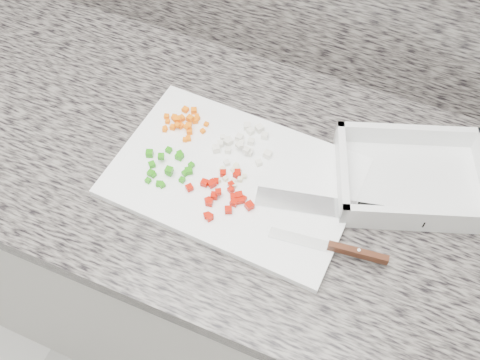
# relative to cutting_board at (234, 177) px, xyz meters

# --- Properties ---
(cabinet) EXTENTS (3.92, 0.62, 0.86)m
(cabinet) POSITION_rel_cutting_board_xyz_m (-0.09, 0.04, -0.48)
(cabinet) COLOR silver
(cabinet) RESTS_ON ground
(countertop) EXTENTS (3.96, 0.64, 0.04)m
(countertop) POSITION_rel_cutting_board_xyz_m (-0.09, 0.04, -0.03)
(countertop) COLOR #6A645D
(countertop) RESTS_ON cabinet
(cutting_board) EXTENTS (0.46, 0.32, 0.01)m
(cutting_board) POSITION_rel_cutting_board_xyz_m (0.00, 0.00, 0.00)
(cutting_board) COLOR white
(cutting_board) RESTS_ON countertop
(carrot_pile) EXTENTS (0.09, 0.09, 0.02)m
(carrot_pile) POSITION_rel_cutting_board_xyz_m (-0.14, 0.07, 0.01)
(carrot_pile) COLOR #FF6D05
(carrot_pile) RESTS_ON cutting_board
(onion_pile) EXTENTS (0.11, 0.12, 0.02)m
(onion_pile) POSITION_rel_cutting_board_xyz_m (-0.01, 0.07, 0.01)
(onion_pile) COLOR white
(onion_pile) RESTS_ON cutting_board
(green_pepper_pile) EXTENTS (0.10, 0.09, 0.02)m
(green_pepper_pile) POSITION_rel_cutting_board_xyz_m (-0.12, -0.03, 0.01)
(green_pepper_pile) COLOR #20850C
(green_pepper_pile) RESTS_ON cutting_board
(red_pepper_pile) EXTENTS (0.13, 0.12, 0.02)m
(red_pepper_pile) POSITION_rel_cutting_board_xyz_m (0.00, -0.05, 0.01)
(red_pepper_pile) COLOR #B50F02
(red_pepper_pile) RESTS_ON cutting_board
(garlic_pile) EXTENTS (0.05, 0.06, 0.01)m
(garlic_pile) POSITION_rel_cutting_board_xyz_m (-0.00, -0.00, 0.01)
(garlic_pile) COLOR beige
(garlic_pile) RESTS_ON cutting_board
(chef_knife) EXTENTS (0.30, 0.09, 0.02)m
(chef_knife) POSITION_rel_cutting_board_xyz_m (0.24, 0.01, 0.01)
(chef_knife) COLOR silver
(chef_knife) RESTS_ON cutting_board
(paring_knife) EXTENTS (0.20, 0.04, 0.02)m
(paring_knife) POSITION_rel_cutting_board_xyz_m (0.23, -0.07, 0.01)
(paring_knife) COLOR silver
(paring_knife) RESTS_ON cutting_board
(tray) EXTENTS (0.32, 0.28, 0.06)m
(tray) POSITION_rel_cutting_board_xyz_m (0.31, 0.12, 0.01)
(tray) COLOR white
(tray) RESTS_ON countertop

